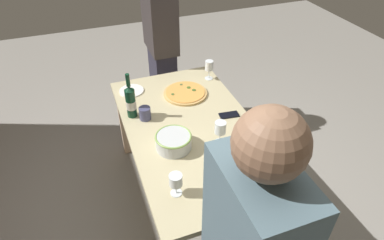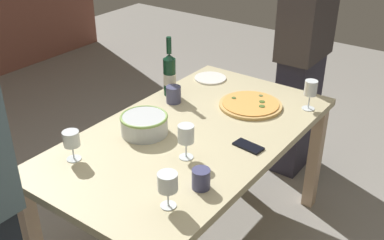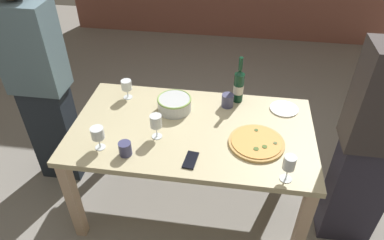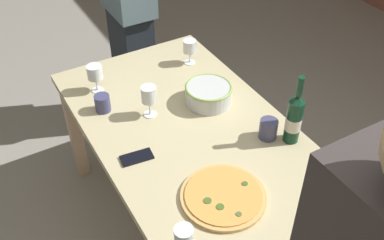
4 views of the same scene
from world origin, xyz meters
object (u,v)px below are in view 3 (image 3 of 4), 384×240
(cup_ceramic, at_px, (228,100))
(person_host, at_px, (377,140))
(wine_bottle, at_px, (239,85))
(wine_glass_far_left, at_px, (156,122))
(pizza, at_px, (257,143))
(dining_table, at_px, (192,139))
(serving_bowl, at_px, (174,104))
(cup_amber, at_px, (125,149))
(cell_phone, at_px, (191,160))
(wine_glass_by_bottle, at_px, (127,86))
(person_guest_left, at_px, (40,84))
(wine_glass_near_pizza, at_px, (289,164))
(wine_glass_far_right, at_px, (98,134))
(side_plate, at_px, (284,109))

(cup_ceramic, xyz_separation_m, person_host, (0.90, -0.38, 0.07))
(wine_bottle, bearing_deg, wine_glass_far_left, -135.40)
(wine_glass_far_left, bearing_deg, pizza, 2.01)
(dining_table, distance_m, serving_bowl, 0.28)
(cup_amber, bearing_deg, wine_bottle, 46.39)
(pizza, height_order, cup_ceramic, cup_ceramic)
(cell_phone, height_order, person_host, person_host)
(wine_glass_by_bottle, distance_m, person_guest_left, 0.61)
(serving_bowl, distance_m, person_guest_left, 0.98)
(wine_glass_near_pizza, relative_size, wine_glass_by_bottle, 1.17)
(serving_bowl, xyz_separation_m, wine_glass_far_left, (-0.06, -0.30, 0.07))
(wine_glass_far_left, bearing_deg, person_host, 1.00)
(wine_glass_by_bottle, relative_size, person_guest_left, 0.08)
(cup_ceramic, xyz_separation_m, person_guest_left, (-1.34, -0.11, 0.08))
(person_guest_left, bearing_deg, dining_table, 0.00)
(wine_glass_near_pizza, distance_m, person_host, 0.59)
(wine_glass_far_left, xyz_separation_m, person_guest_left, (-0.92, 0.30, 0.01))
(wine_glass_far_right, relative_size, side_plate, 0.76)
(serving_bowl, relative_size, side_plate, 1.19)
(wine_glass_by_bottle, bearing_deg, cell_phone, -46.55)
(serving_bowl, distance_m, wine_bottle, 0.48)
(serving_bowl, height_order, wine_glass_near_pizza, wine_glass_near_pizza)
(side_plate, bearing_deg, wine_glass_by_bottle, -179.13)
(wine_glass_near_pizza, height_order, person_guest_left, person_guest_left)
(wine_bottle, relative_size, person_host, 0.21)
(serving_bowl, bearing_deg, cell_phone, -68.87)
(wine_glass_far_right, bearing_deg, pizza, 10.43)
(wine_glass_by_bottle, distance_m, wine_glass_far_right, 0.56)
(cup_ceramic, distance_m, side_plate, 0.40)
(serving_bowl, relative_size, wine_glass_far_left, 1.43)
(pizza, height_order, wine_bottle, wine_bottle)
(pizza, height_order, wine_glass_near_pizza, wine_glass_near_pizza)
(person_host, bearing_deg, wine_glass_by_bottle, -8.24)
(person_host, height_order, person_guest_left, person_guest_left)
(wine_glass_by_bottle, bearing_deg, wine_bottle, 5.61)
(dining_table, relative_size, serving_bowl, 6.68)
(serving_bowl, relative_size, cell_phone, 1.66)
(wine_glass_far_left, relative_size, person_guest_left, 0.10)
(wine_glass_far_right, bearing_deg, side_plate, 26.69)
(side_plate, bearing_deg, person_guest_left, -175.84)
(dining_table, xyz_separation_m, cup_ceramic, (0.21, 0.28, 0.14))
(pizza, distance_m, wine_bottle, 0.50)
(wine_glass_by_bottle, relative_size, cup_ceramic, 1.50)
(cup_amber, relative_size, cell_phone, 0.61)
(wine_glass_far_right, distance_m, side_plate, 1.29)
(wine_bottle, distance_m, wine_glass_far_left, 0.69)
(cup_ceramic, bearing_deg, wine_glass_far_right, -143.24)
(side_plate, bearing_deg, person_host, -39.04)
(serving_bowl, height_order, person_guest_left, person_guest_left)
(cup_amber, xyz_separation_m, person_guest_left, (-0.77, 0.49, 0.08))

